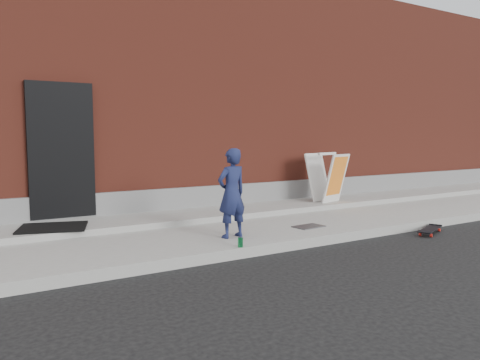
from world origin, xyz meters
TOP-DOWN VIEW (x-y plane):
  - ground at (0.00, 0.00)m, footprint 80.00×80.00m
  - sidewalk at (0.00, 1.50)m, footprint 20.00×3.00m
  - apron at (0.00, 2.40)m, footprint 20.00×1.20m
  - building at (-0.00, 6.99)m, footprint 20.00×8.10m
  - child at (-0.67, 0.64)m, footprint 0.52×0.37m
  - skateboard at (2.66, -0.28)m, footprint 0.81×0.50m
  - pizza_sign at (2.59, 2.20)m, footprint 0.79×0.87m
  - soda_can at (-0.88, 0.05)m, footprint 0.08×0.08m
  - doormat at (-2.90, 2.20)m, footprint 1.15×1.03m
  - utility_plate at (0.80, 0.65)m, footprint 0.53×0.37m

SIDE VIEW (x-z plane):
  - ground at x=0.00m, z-range 0.00..0.00m
  - skateboard at x=2.66m, z-range 0.03..0.12m
  - sidewalk at x=0.00m, z-range 0.00..0.15m
  - utility_plate at x=0.80m, z-range 0.15..0.16m
  - apron at x=0.00m, z-range 0.15..0.25m
  - soda_can at x=-0.88m, z-range 0.15..0.28m
  - doormat at x=-2.90m, z-range 0.25..0.28m
  - pizza_sign at x=2.59m, z-range 0.25..1.29m
  - child at x=-0.67m, z-range 0.15..1.47m
  - building at x=0.00m, z-range 0.00..5.00m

